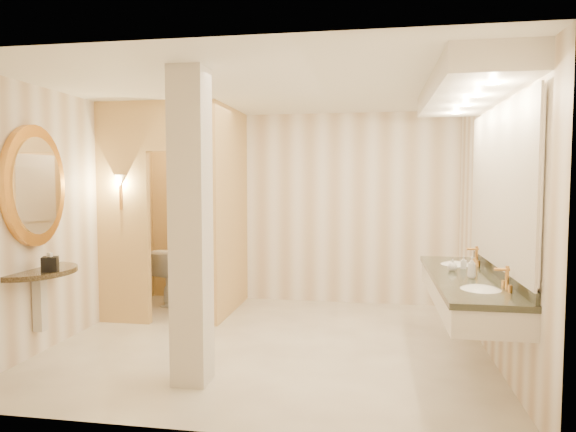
{
  "coord_description": "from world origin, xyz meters",
  "views": [
    {
      "loc": [
        1.09,
        -5.32,
        1.76
      ],
      "look_at": [
        0.16,
        0.2,
        1.36
      ],
      "focal_mm": 32.0,
      "sensor_mm": 36.0,
      "label": 1
    }
  ],
  "objects": [
    {
      "name": "vanity",
      "position": [
        1.98,
        -0.4,
        1.63
      ],
      "size": [
        0.75,
        2.49,
        2.09
      ],
      "color": "beige",
      "rests_on": "floor"
    },
    {
      "name": "wall_left",
      "position": [
        -2.25,
        0.0,
        1.35
      ],
      "size": [
        0.02,
        4.0,
        2.7
      ],
      "primitive_type": "cube",
      "color": "white",
      "rests_on": "floor"
    },
    {
      "name": "wall_sconce",
      "position": [
        -1.93,
        0.43,
        1.73
      ],
      "size": [
        0.14,
        0.14,
        0.42
      ],
      "color": "#C78A3F",
      "rests_on": "toilet_closet"
    },
    {
      "name": "wall_front",
      "position": [
        0.0,
        -2.0,
        1.35
      ],
      "size": [
        4.5,
        0.02,
        2.7
      ],
      "primitive_type": "cube",
      "color": "white",
      "rests_on": "floor"
    },
    {
      "name": "wall_back",
      "position": [
        0.0,
        2.0,
        1.35
      ],
      "size": [
        4.5,
        0.02,
        2.7
      ],
      "primitive_type": "cube",
      "color": "white",
      "rests_on": "floor"
    },
    {
      "name": "ceiling",
      "position": [
        0.0,
        0.0,
        2.7
      ],
      "size": [
        4.5,
        4.5,
        0.0
      ],
      "primitive_type": "plane",
      "rotation": [
        3.14,
        0.0,
        0.0
      ],
      "color": "white",
      "rests_on": "wall_back"
    },
    {
      "name": "pillar",
      "position": [
        -0.45,
        -1.16,
        1.35
      ],
      "size": [
        0.3,
        0.3,
        2.7
      ],
      "primitive_type": "cube",
      "color": "beige",
      "rests_on": "floor"
    },
    {
      "name": "soap_bottle_b",
      "position": [
        1.85,
        -0.19,
        0.93
      ],
      "size": [
        0.11,
        0.11,
        0.11
      ],
      "primitive_type": "imported",
      "rotation": [
        0.0,
        0.0,
        -0.24
      ],
      "color": "silver",
      "rests_on": "vanity"
    },
    {
      "name": "toilet",
      "position": [
        -1.65,
        1.58,
        0.4
      ],
      "size": [
        0.59,
        0.85,
        0.79
      ],
      "primitive_type": "imported",
      "rotation": [
        0.0,
        0.0,
        2.94
      ],
      "color": "white",
      "rests_on": "floor"
    },
    {
      "name": "toilet_closet",
      "position": [
        -1.11,
        0.97,
        1.39
      ],
      "size": [
        1.5,
        1.55,
        2.7
      ],
      "color": "#F3D17F",
      "rests_on": "floor"
    },
    {
      "name": "wall_right",
      "position": [
        2.25,
        0.0,
        1.35
      ],
      "size": [
        0.02,
        4.0,
        2.7
      ],
      "primitive_type": "cube",
      "color": "white",
      "rests_on": "floor"
    },
    {
      "name": "floor",
      "position": [
        0.0,
        0.0,
        0.0
      ],
      "size": [
        4.5,
        4.5,
        0.0
      ],
      "primitive_type": "plane",
      "color": "white",
      "rests_on": "ground"
    },
    {
      "name": "console_shelf",
      "position": [
        -2.21,
        -0.76,
        1.34
      ],
      "size": [
        0.92,
        0.92,
        1.91
      ],
      "color": "black",
      "rests_on": "floor"
    },
    {
      "name": "soap_bottle_a",
      "position": [
        1.98,
        -0.04,
        0.94
      ],
      "size": [
        0.06,
        0.07,
        0.12
      ],
      "primitive_type": "imported",
      "rotation": [
        0.0,
        0.0,
        -0.17
      ],
      "color": "beige",
      "rests_on": "vanity"
    },
    {
      "name": "soap_bottle_c",
      "position": [
        1.97,
        -0.54,
        0.97
      ],
      "size": [
        0.09,
        0.09,
        0.19
      ],
      "primitive_type": "imported",
      "rotation": [
        0.0,
        0.0,
        0.31
      ],
      "color": "#C6B28C",
      "rests_on": "vanity"
    },
    {
      "name": "tissue_box",
      "position": [
        -2.0,
        -0.85,
        0.95
      ],
      "size": [
        0.18,
        0.18,
        0.14
      ],
      "primitive_type": "cube",
      "rotation": [
        0.0,
        0.0,
        0.41
      ],
      "color": "black",
      "rests_on": "console_shelf"
    }
  ]
}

